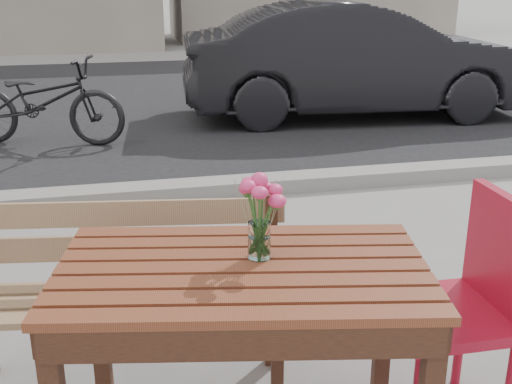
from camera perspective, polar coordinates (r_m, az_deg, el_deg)
street at (r=7.07m, az=-10.80°, el=5.12°), size 30.00×8.12×0.12m
main_table at (r=2.22m, az=-1.20°, el=-9.53°), size 1.37×0.96×0.77m
main_bench at (r=2.75m, az=-11.66°, el=-7.12°), size 1.41×0.61×0.85m
red_chair at (r=2.60m, az=18.43°, el=-8.77°), size 0.47×0.47×0.93m
main_vase at (r=2.15m, az=0.29°, el=-1.23°), size 0.17×0.17×0.31m
parked_car at (r=7.92m, az=8.90°, el=11.52°), size 4.23×1.78×1.36m
bicycle at (r=6.90m, az=-18.47°, el=7.65°), size 1.79×1.06×0.89m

